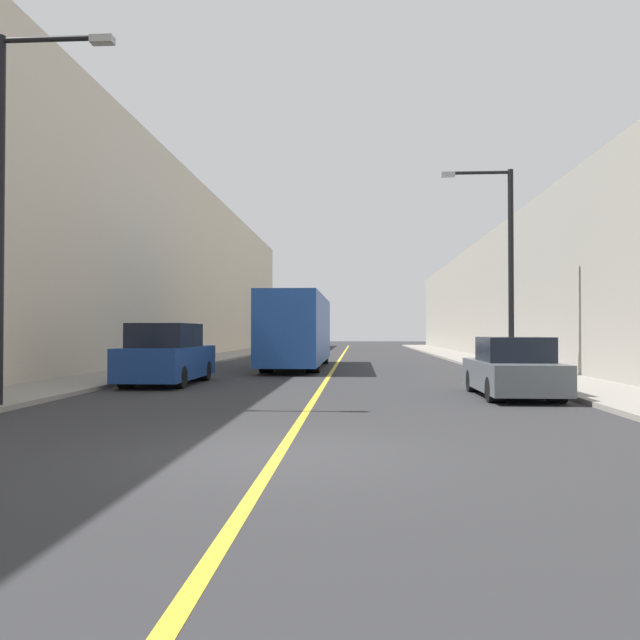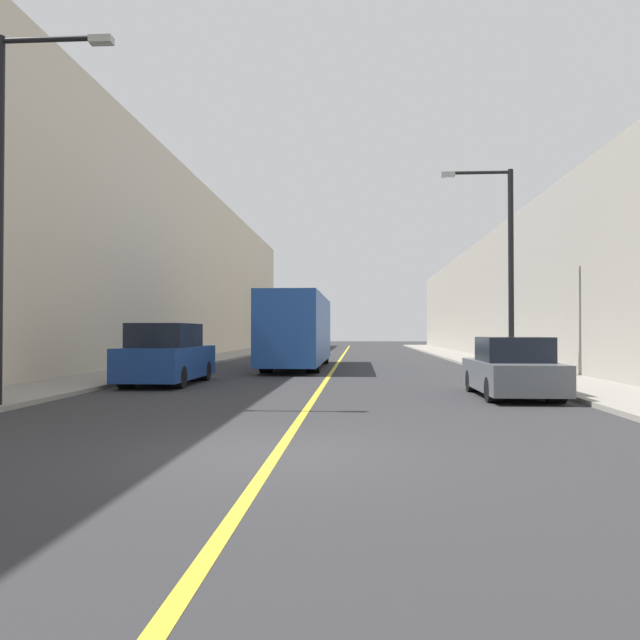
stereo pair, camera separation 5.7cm
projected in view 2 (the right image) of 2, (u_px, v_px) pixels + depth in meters
The scene contains 11 objects.
ground_plane at pixel (276, 454), 8.66m from camera, with size 200.00×200.00×0.00m, color #2D2D30.
sidewalk_left at pixel (217, 358), 39.08m from camera, with size 2.79×72.00×0.12m, color gray.
sidewalk_right at pixel (468, 358), 38.11m from camera, with size 2.79×72.00×0.12m, color gray.
building_row_left at pixel (164, 267), 39.40m from camera, with size 4.00×72.00×11.58m, color beige.
building_row_right at pixel (524, 296), 37.96m from camera, with size 4.00×72.00×7.81m, color gray.
road_center_line at pixel (341, 359), 38.59m from camera, with size 0.16×72.00×0.01m, color gold.
bus at pixel (298, 330), 29.28m from camera, with size 2.47×11.61×3.36m.
parked_suv_left at pixel (167, 356), 20.18m from camera, with size 1.98×4.97×1.97m.
car_right_near at pixel (512, 370), 16.20m from camera, with size 1.84×4.30×1.57m.
street_lamp_left at pixel (9, 195), 13.55m from camera, with size 2.61×0.24×8.05m.
street_lamp_right at pixel (505, 257), 22.71m from camera, with size 2.61×0.24×7.51m.
Camera 2 is at (1.15, -8.63, 1.71)m, focal length 35.00 mm.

